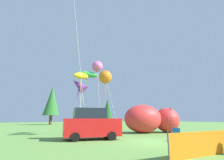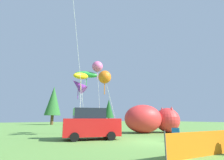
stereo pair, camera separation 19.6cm
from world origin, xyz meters
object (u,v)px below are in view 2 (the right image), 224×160
at_px(kite_pink_octopus, 97,67).
at_px(kite_yellow_hero, 81,76).
at_px(folding_chair, 176,134).
at_px(parked_car, 91,124).
at_px(kite_green_fish, 87,75).
at_px(inflatable_cat, 151,120).
at_px(kite_purple_delta, 78,85).
at_px(kite_orange_flower, 105,77).

bearing_deg(kite_pink_octopus, kite_yellow_hero, -167.53).
bearing_deg(folding_chair, parked_car, 114.87).
relative_size(kite_yellow_hero, kite_green_fish, 0.94).
xyz_separation_m(folding_chair, inflatable_cat, (3.54, 5.71, 0.84)).
bearing_deg(kite_pink_octopus, kite_green_fish, 154.78).
bearing_deg(kite_green_fish, kite_pink_octopus, -25.22).
distance_m(kite_pink_octopus, kite_green_fish, 1.36).
relative_size(parked_car, inflatable_cat, 0.69).
xyz_separation_m(parked_car, kite_pink_octopus, (2.11, 3.04, 5.51)).
xyz_separation_m(kite_purple_delta, kite_orange_flower, (0.29, -4.30, -0.05)).
bearing_deg(kite_yellow_hero, kite_purple_delta, 87.68).
bearing_deg(kite_pink_octopus, folding_chair, -72.92).
bearing_deg(inflatable_cat, kite_green_fish, -178.63).
distance_m(kite_purple_delta, kite_orange_flower, 4.31).
bearing_deg(parked_car, kite_yellow_hero, 102.96).
height_order(parked_car, kite_yellow_hero, kite_yellow_hero).
bearing_deg(kite_purple_delta, kite_pink_octopus, -5.68).
bearing_deg(folding_chair, kite_orange_flower, 119.89).
height_order(kite_purple_delta, kite_yellow_hero, kite_yellow_hero).
relative_size(kite_yellow_hero, kite_orange_flower, 1.15).
height_order(kite_yellow_hero, kite_pink_octopus, kite_pink_octopus).
height_order(folding_chair, kite_green_fish, kite_green_fish).
bearing_deg(inflatable_cat, kite_pink_octopus, -176.98).
xyz_separation_m(kite_green_fish, kite_orange_flower, (-0.66, -4.56, -1.24)).
bearing_deg(folding_chair, kite_purple_delta, 97.70).
relative_size(inflatable_cat, kite_orange_flower, 1.29).
distance_m(folding_chair, kite_orange_flower, 6.30).
distance_m(parked_car, inflatable_cat, 8.01).
distance_m(parked_car, kite_yellow_hero, 4.94).
relative_size(kite_purple_delta, kite_green_fish, 0.88).
relative_size(kite_yellow_hero, kite_pink_octopus, 0.80).
relative_size(kite_purple_delta, kite_yellow_hero, 0.93).
xyz_separation_m(inflatable_cat, kite_pink_octopus, (-5.74, 1.45, 5.26)).
distance_m(inflatable_cat, kite_orange_flower, 8.42).
distance_m(folding_chair, kite_purple_delta, 9.33).
xyz_separation_m(folding_chair, kite_orange_flower, (-3.80, 3.05, 3.99)).
xyz_separation_m(kite_pink_octopus, kite_orange_flower, (-1.60, -4.11, -2.11)).
bearing_deg(kite_pink_octopus, inflatable_cat, -14.21).
relative_size(folding_chair, inflatable_cat, 0.14).
bearing_deg(parked_car, folding_chair, -26.50).
bearing_deg(kite_purple_delta, kite_orange_flower, -86.19).
distance_m(kite_purple_delta, kite_pink_octopus, 2.80).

